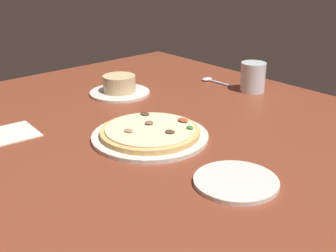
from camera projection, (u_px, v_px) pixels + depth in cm
name	position (u px, v px, depth cm)	size (l,w,h in cm)	color
dining_table	(186.00, 145.00, 105.62)	(150.00, 110.00, 4.00)	brown
pizza_main	(150.00, 134.00, 103.88)	(27.50, 27.50, 3.36)	silver
ramekin_on_saucer	(120.00, 87.00, 134.69)	(18.30, 18.30, 5.81)	silver
water_glass	(253.00, 79.00, 136.86)	(7.68, 7.68, 9.04)	silver
side_plate	(236.00, 182.00, 84.22)	(16.33, 16.33, 0.90)	silver
spoon	(210.00, 80.00, 148.12)	(11.29, 4.11, 1.00)	silver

